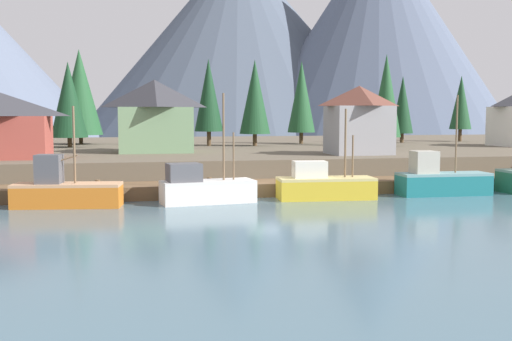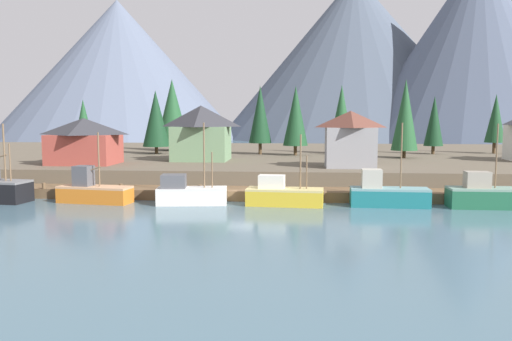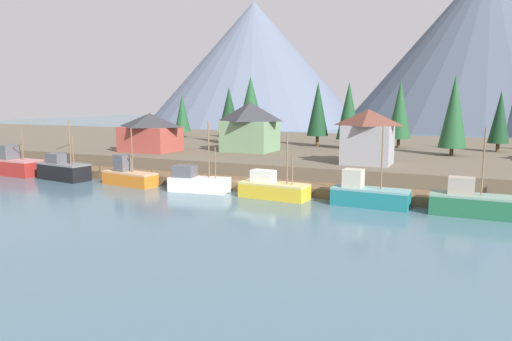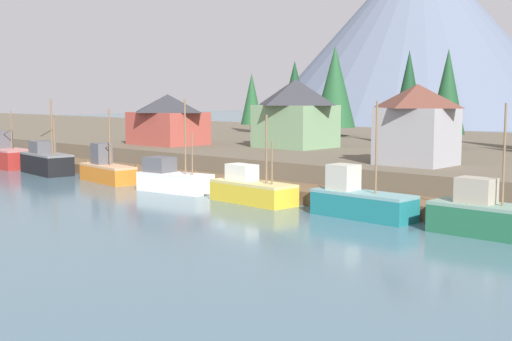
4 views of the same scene
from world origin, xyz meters
name	(u,v)px [view 2 (image 2 of 4)]	position (x,y,z in m)	size (l,w,h in m)	color
ground_plane	(257,181)	(0.00, 20.00, -0.50)	(400.00, 400.00, 1.00)	#476675
dock	(242,193)	(0.00, 1.99, 0.50)	(80.00, 4.00, 1.60)	brown
shoreline_bank	(263,160)	(0.00, 32.00, 1.25)	(400.00, 56.00, 2.50)	brown
mountain_west_peak	(119,70)	(-60.28, 135.33, 25.03)	(89.43, 89.43, 50.05)	slate
mountain_central_peak	(354,57)	(26.58, 153.08, 30.74)	(103.98, 103.98, 61.48)	#475160
mountain_east_peak	(477,47)	(63.25, 125.50, 30.67)	(79.33, 79.33, 61.34)	#4C566B
fishing_boat_orange	(93,191)	(-14.06, -1.72, 1.09)	(7.35, 3.24, 6.77)	#CC6B1E
fishing_boat_white	(189,193)	(-4.68, -1.80, 1.06)	(6.80, 3.27, 7.71)	silver
fishing_boat_yellow	(283,195)	(4.24, -1.65, 0.99)	(7.27, 3.07, 6.63)	gold
fishing_boat_teal	(387,194)	(13.80, -1.41, 1.13)	(7.18, 2.60, 7.71)	#196B70
fishing_boat_green	(487,196)	(22.75, -1.43, 1.13)	(7.12, 2.61, 7.64)	#1E5B3D
house_green	(201,132)	(-7.12, 17.30, 6.17)	(7.45, 6.64, 7.18)	#6B8E66
house_red	(84,141)	(-20.29, 10.97, 5.35)	(8.05, 6.25, 5.57)	#9E4238
house_grey	(350,139)	(11.47, 9.77, 5.77)	(5.78, 4.77, 6.41)	gray
conifer_near_left	(172,111)	(-15.54, 35.65, 9.06)	(5.52, 5.52, 11.93)	#4C3823
conifer_near_right	(434,121)	(26.18, 31.17, 7.55)	(2.89, 2.89, 8.89)	#4C3823
conifer_mid_left	(495,118)	(35.93, 33.12, 7.93)	(3.01, 3.01, 9.19)	#4C3823
conifer_mid_right	(296,116)	(5.14, 27.00, 8.34)	(3.67, 3.67, 10.25)	#4C3823
conifer_back_left	(260,114)	(-0.21, 28.37, 8.54)	(3.45, 3.45, 10.38)	#4C3823
conifer_back_right	(156,119)	(-16.27, 28.20, 7.92)	(4.15, 4.15, 9.72)	#4C3823
conifer_centre	(341,115)	(12.20, 31.30, 8.52)	(3.56, 3.56, 10.61)	#4C3823
conifer_far_left	(405,115)	(20.22, 23.21, 8.47)	(3.62, 3.62, 10.87)	#4C3823
conifer_far_right	(84,121)	(-31.38, 36.54, 7.37)	(3.25, 3.25, 8.68)	#4C3823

